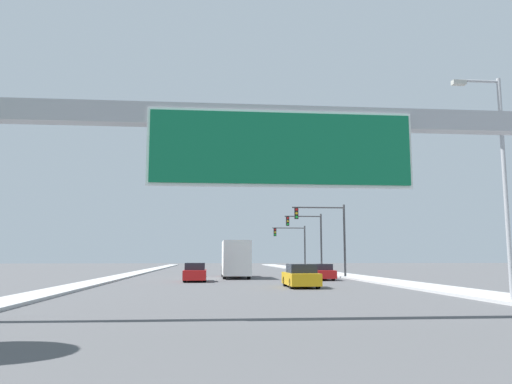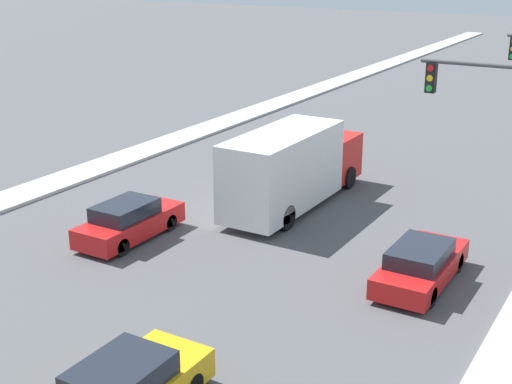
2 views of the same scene
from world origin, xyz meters
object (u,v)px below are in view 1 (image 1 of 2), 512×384
(traffic_light_far_intersection, at_px, (294,240))
(truck_box_primary, at_px, (235,259))
(street_lamp_right, at_px, (499,171))
(sign_gantry, at_px, (281,148))
(car_near_left, at_px, (195,273))
(traffic_light_mid_block, at_px, (310,234))
(traffic_light_near_intersection, at_px, (328,228))
(car_near_right, at_px, (301,276))
(car_far_left, at_px, (320,272))

(traffic_light_far_intersection, bearing_deg, truck_box_primary, -114.35)
(truck_box_primary, bearing_deg, street_lamp_right, -69.01)
(sign_gantry, xyz_separation_m, car_near_left, (-3.50, 24.33, -4.83))
(truck_box_primary, height_order, traffic_light_mid_block, traffic_light_mid_block)
(traffic_light_far_intersection, xyz_separation_m, street_lamp_right, (1.30, -45.87, 1.55))
(sign_gantry, xyz_separation_m, traffic_light_near_intersection, (8.72, 30.09, -0.89))
(car_near_right, distance_m, traffic_light_near_intersection, 15.54)
(car_far_left, relative_size, street_lamp_right, 0.48)
(truck_box_primary, height_order, traffic_light_near_intersection, traffic_light_near_intersection)
(truck_box_primary, height_order, traffic_light_far_intersection, traffic_light_far_intersection)
(car_near_right, xyz_separation_m, truck_box_primary, (-3.50, 14.60, 1.01))
(traffic_light_far_intersection, bearing_deg, traffic_light_mid_block, -89.10)
(car_near_left, bearing_deg, street_lamp_right, -55.88)
(car_far_left, distance_m, street_lamp_right, 22.78)
(car_near_right, distance_m, street_lamp_right, 14.39)
(sign_gantry, xyz_separation_m, car_near_right, (3.50, 16.00, -4.82))
(sign_gantry, relative_size, truck_box_primary, 2.29)
(car_near_left, distance_m, traffic_light_far_intersection, 28.76)
(sign_gantry, distance_m, street_lamp_right, 10.97)
(street_lamp_right, bearing_deg, car_near_right, 119.35)
(sign_gantry, bearing_deg, car_far_left, 75.06)
(car_far_left, distance_m, truck_box_primary, 8.32)
(truck_box_primary, distance_m, traffic_light_mid_block, 13.37)
(sign_gantry, distance_m, truck_box_primary, 30.84)
(sign_gantry, height_order, traffic_light_mid_block, sign_gantry)
(sign_gantry, bearing_deg, truck_box_primary, 90.00)
(car_near_left, xyz_separation_m, street_lamp_right, (13.62, -20.11, 4.96))
(car_near_right, distance_m, truck_box_primary, 15.05)
(car_far_left, relative_size, car_near_right, 1.08)
(car_far_left, xyz_separation_m, street_lamp_right, (3.12, -22.01, 5.00))
(car_near_left, relative_size, truck_box_primary, 0.50)
(car_far_left, bearing_deg, traffic_light_mid_block, 81.88)
(traffic_light_mid_block, bearing_deg, traffic_light_near_intersection, -91.50)
(car_far_left, bearing_deg, traffic_light_far_intersection, 85.64)
(car_far_left, height_order, traffic_light_far_intersection, traffic_light_far_intersection)
(truck_box_primary, relative_size, traffic_light_mid_block, 1.31)
(truck_box_primary, xyz_separation_m, traffic_light_mid_block, (8.98, 9.49, 2.85))
(truck_box_primary, bearing_deg, sign_gantry, -90.00)
(car_far_left, bearing_deg, street_lamp_right, -81.93)
(sign_gantry, bearing_deg, traffic_light_near_intersection, 73.85)
(street_lamp_right, bearing_deg, car_far_left, 98.07)
(truck_box_primary, bearing_deg, car_far_left, -31.99)
(car_near_right, height_order, traffic_light_near_intersection, traffic_light_near_intersection)
(car_far_left, height_order, car_near_right, car_near_right)
(traffic_light_far_intersection, distance_m, street_lamp_right, 45.91)
(traffic_light_mid_block, xyz_separation_m, street_lamp_right, (1.14, -35.87, 1.09))
(car_near_left, relative_size, car_near_right, 1.03)
(traffic_light_mid_block, distance_m, street_lamp_right, 35.90)
(street_lamp_right, bearing_deg, sign_gantry, -157.35)
(sign_gantry, distance_m, car_near_right, 17.07)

